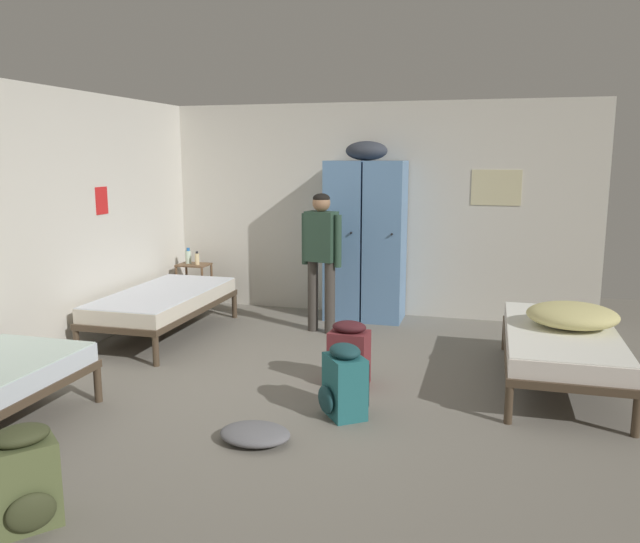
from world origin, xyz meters
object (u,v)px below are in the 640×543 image
at_px(clothes_pile_grey, 255,434).
at_px(locker_bank, 365,237).
at_px(bed_right, 561,342).
at_px(backpack_teal, 343,382).
at_px(backpack_olive, 25,480).
at_px(backpack_maroon, 349,355).
at_px(water_bottle, 188,257).
at_px(person_traveler, 321,249).
at_px(bedding_heap, 572,315).
at_px(bed_left_rear, 163,301).
at_px(shelf_unit, 194,281).
at_px(lotion_bottle, 197,259).

bearing_deg(clothes_pile_grey, locker_bank, 89.03).
xyz_separation_m(bed_right, backpack_teal, (-1.60, -1.10, -0.12)).
bearing_deg(clothes_pile_grey, backpack_olive, -122.28).
bearing_deg(backpack_teal, locker_bank, 98.24).
bearing_deg(locker_bank, backpack_teal, -81.76).
xyz_separation_m(bed_right, backpack_maroon, (-1.71, -0.45, -0.12)).
bearing_deg(water_bottle, locker_bank, 1.31).
distance_m(locker_bank, backpack_maroon, 2.36).
bearing_deg(backpack_maroon, bed_right, 14.85).
xyz_separation_m(person_traveler, clothes_pile_grey, (0.28, -2.76, -0.86)).
bearing_deg(bedding_heap, backpack_maroon, -163.65).
height_order(bed_right, bedding_heap, bedding_heap).
bearing_deg(bed_right, locker_bank, 138.62).
bearing_deg(bed_left_rear, backpack_olive, -72.37).
height_order(bed_left_rear, backpack_olive, backpack_olive).
bearing_deg(person_traveler, clothes_pile_grey, -84.13).
xyz_separation_m(bedding_heap, person_traveler, (-2.44, 1.00, 0.32)).
distance_m(bedding_heap, backpack_maroon, 1.90).
bearing_deg(shelf_unit, locker_bank, 1.89).
relative_size(bedding_heap, backpack_olive, 1.34).
bearing_deg(lotion_bottle, bedding_heap, -20.73).
distance_m(locker_bank, lotion_bottle, 2.13).
bearing_deg(bedding_heap, shelf_unit, 159.11).
relative_size(shelf_unit, person_traveler, 0.38).
height_order(bed_right, backpack_maroon, backpack_maroon).
bearing_deg(lotion_bottle, backpack_olive, -74.65).
bearing_deg(person_traveler, backpack_maroon, -66.89).
xyz_separation_m(shelf_unit, bedding_heap, (4.27, -1.63, 0.25)).
bearing_deg(shelf_unit, lotion_bottle, -29.74).
distance_m(bed_left_rear, backpack_teal, 2.82).
distance_m(backpack_teal, clothes_pile_grey, 0.78).
distance_m(bed_right, person_traveler, 2.64).
height_order(bed_right, water_bottle, water_bottle).
distance_m(bed_right, backpack_teal, 1.95).
distance_m(lotion_bottle, backpack_maroon, 3.23).
bearing_deg(backpack_olive, shelf_unit, 106.02).
relative_size(locker_bank, lotion_bottle, 12.26).
relative_size(person_traveler, lotion_bottle, 8.97).
bearing_deg(bed_right, bed_left_rear, 173.17).
distance_m(water_bottle, clothes_pile_grey, 4.10).
distance_m(bedding_heap, clothes_pile_grey, 2.83).
height_order(shelf_unit, water_bottle, water_bottle).
bearing_deg(person_traveler, bed_left_rear, -159.16).
relative_size(shelf_unit, bed_right, 0.30).
bearing_deg(locker_bank, water_bottle, -178.69).
relative_size(bed_left_rear, backpack_olive, 3.45).
bearing_deg(bed_right, bedding_heap, 40.62).
xyz_separation_m(bed_right, bed_left_rear, (-3.94, 0.47, 0.00)).
height_order(locker_bank, shelf_unit, locker_bank).
height_order(person_traveler, backpack_maroon, person_traveler).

